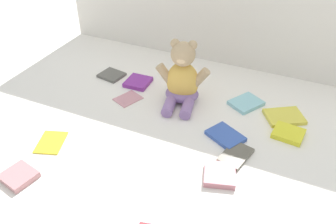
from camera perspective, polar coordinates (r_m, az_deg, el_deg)
ground_plane at (r=1.26m, az=2.61°, el=-1.40°), size 3.20×3.20×0.00m
teddy_bear at (r=1.32m, az=2.28°, el=5.14°), size 0.20×0.20×0.24m
book_case_0 at (r=1.38m, az=-6.41°, el=2.19°), size 0.11×0.12×0.01m
book_case_1 at (r=1.14m, az=10.78°, el=-6.80°), size 0.10×0.13×0.01m
book_case_2 at (r=1.37m, az=12.36°, el=1.40°), size 0.13×0.14×0.01m
book_case_3 at (r=1.53m, az=-8.99°, el=5.85°), size 0.11×0.10×0.01m
book_case_4 at (r=1.14m, az=-22.74°, el=-9.42°), size 0.11×0.10×0.02m
book_case_5 at (r=1.23m, az=-18.20°, el=-4.54°), size 0.11×0.13×0.01m
book_case_6 at (r=1.26m, az=18.69°, el=-3.27°), size 0.11×0.09×0.02m
book_case_7 at (r=1.46m, az=-4.82°, el=4.79°), size 0.10×0.10×0.02m
book_case_8 at (r=1.06m, az=8.25°, el=-9.88°), size 0.11×0.11×0.02m
book_case_10 at (r=1.33m, az=18.09°, el=-0.72°), size 0.16×0.15×0.01m
book_case_11 at (r=1.20m, az=9.16°, el=-3.80°), size 0.14×0.13×0.01m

